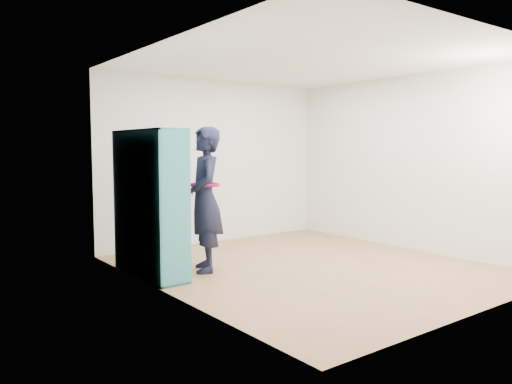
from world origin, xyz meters
TOP-DOWN VIEW (x-y plane):
  - floor at (0.00, 0.00)m, footprint 4.50×4.50m
  - ceiling at (0.00, 0.00)m, footprint 4.50×4.50m
  - wall_left at (-2.00, 0.00)m, footprint 0.02×4.50m
  - wall_right at (2.00, 0.00)m, footprint 0.02×4.50m
  - wall_back at (0.00, 2.25)m, footprint 4.00×0.02m
  - wall_front at (0.00, -2.25)m, footprint 4.00×0.02m
  - bookshelf at (-1.83, 0.85)m, footprint 0.38×1.30m
  - person at (-1.17, 0.65)m, footprint 0.65×0.77m
  - smartphone at (-1.27, 0.78)m, footprint 0.02×0.11m

SIDE VIEW (x-z plane):
  - floor at x=0.00m, z-range 0.00..0.00m
  - bookshelf at x=-1.83m, z-range -0.03..1.71m
  - person at x=-1.17m, z-range 0.00..1.78m
  - smartphone at x=-1.27m, z-range 0.94..1.08m
  - wall_left at x=-2.00m, z-range 0.00..2.60m
  - wall_right at x=2.00m, z-range 0.00..2.60m
  - wall_back at x=0.00m, z-range 0.00..2.60m
  - wall_front at x=0.00m, z-range 0.00..2.60m
  - ceiling at x=0.00m, z-range 2.60..2.60m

